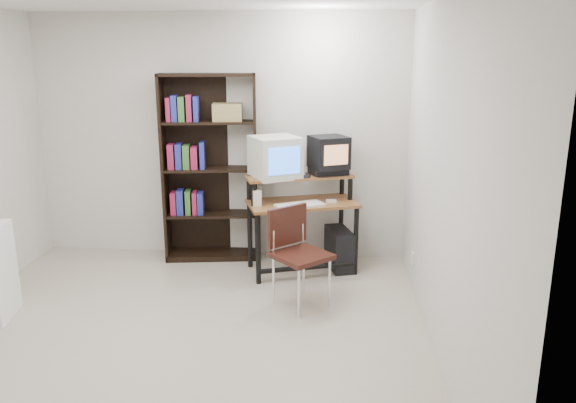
# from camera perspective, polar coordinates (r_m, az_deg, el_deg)

# --- Properties ---
(floor) EXTENTS (4.00, 4.00, 0.01)m
(floor) POSITION_cam_1_polar(r_m,az_deg,el_deg) (4.65, -11.40, -13.50)
(floor) COLOR #BCB09B
(floor) RESTS_ON ground
(back_wall) EXTENTS (4.00, 0.01, 2.60)m
(back_wall) POSITION_cam_1_polar(r_m,az_deg,el_deg) (6.11, -6.92, 6.44)
(back_wall) COLOR beige
(back_wall) RESTS_ON floor
(front_wall) EXTENTS (4.00, 0.01, 2.60)m
(front_wall) POSITION_cam_1_polar(r_m,az_deg,el_deg) (2.44, -25.91, -7.87)
(front_wall) COLOR beige
(front_wall) RESTS_ON floor
(right_wall) EXTENTS (0.01, 4.00, 2.60)m
(right_wall) POSITION_cam_1_polar(r_m,az_deg,el_deg) (4.10, 15.57, 1.87)
(right_wall) COLOR beige
(right_wall) RESTS_ON floor
(computer_desk) EXTENTS (1.19, 0.85, 0.98)m
(computer_desk) POSITION_cam_1_polar(r_m,az_deg,el_deg) (5.67, 1.40, -0.60)
(computer_desk) COLOR brown
(computer_desk) RESTS_ON floor
(crt_monitor) EXTENTS (0.59, 0.59, 0.41)m
(crt_monitor) POSITION_cam_1_polar(r_m,az_deg,el_deg) (5.61, -1.29, 4.51)
(crt_monitor) COLOR beige
(crt_monitor) RESTS_ON computer_desk
(vcr) EXTENTS (0.43, 0.38, 0.08)m
(vcr) POSITION_cam_1_polar(r_m,az_deg,el_deg) (5.76, 4.11, 3.07)
(vcr) COLOR black
(vcr) RESTS_ON computer_desk
(crt_tv) EXTENTS (0.45, 0.45, 0.32)m
(crt_tv) POSITION_cam_1_polar(r_m,az_deg,el_deg) (5.70, 4.16, 5.01)
(crt_tv) COLOR black
(crt_tv) RESTS_ON vcr
(cd_spindle) EXTENTS (0.13, 0.13, 0.05)m
(cd_spindle) POSITION_cam_1_polar(r_m,az_deg,el_deg) (5.60, 1.71, 2.60)
(cd_spindle) COLOR #26262B
(cd_spindle) RESTS_ON computer_desk
(keyboard) EXTENTS (0.51, 0.41, 0.03)m
(keyboard) POSITION_cam_1_polar(r_m,az_deg,el_deg) (5.48, 1.21, -0.44)
(keyboard) COLOR beige
(keyboard) RESTS_ON computer_desk
(mousepad) EXTENTS (0.28, 0.26, 0.01)m
(mousepad) POSITION_cam_1_polar(r_m,az_deg,el_deg) (5.65, 4.38, -0.17)
(mousepad) COLOR black
(mousepad) RESTS_ON computer_desk
(mouse) EXTENTS (0.10, 0.07, 0.03)m
(mouse) POSITION_cam_1_polar(r_m,az_deg,el_deg) (5.64, 4.42, 0.00)
(mouse) COLOR white
(mouse) RESTS_ON mousepad
(desk_speaker) EXTENTS (0.10, 0.10, 0.17)m
(desk_speaker) POSITION_cam_1_polar(r_m,az_deg,el_deg) (5.48, -3.20, 0.27)
(desk_speaker) COLOR beige
(desk_speaker) RESTS_ON computer_desk
(pc_tower) EXTENTS (0.32, 0.49, 0.42)m
(pc_tower) POSITION_cam_1_polar(r_m,az_deg,el_deg) (5.88, 5.19, -4.81)
(pc_tower) COLOR black
(pc_tower) RESTS_ON floor
(school_chair) EXTENTS (0.62, 0.62, 0.87)m
(school_chair) POSITION_cam_1_polar(r_m,az_deg,el_deg) (4.96, 0.83, -4.52)
(school_chair) COLOR black
(school_chair) RESTS_ON floor
(bookshelf) EXTENTS (1.03, 0.46, 1.99)m
(bookshelf) POSITION_cam_1_polar(r_m,az_deg,el_deg) (6.04, -7.96, 3.52)
(bookshelf) COLOR black
(bookshelf) RESTS_ON floor
(wall_outlet) EXTENTS (0.02, 0.08, 0.12)m
(wall_outlet) POSITION_cam_1_polar(r_m,az_deg,el_deg) (5.47, 12.53, -5.66)
(wall_outlet) COLOR beige
(wall_outlet) RESTS_ON right_wall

